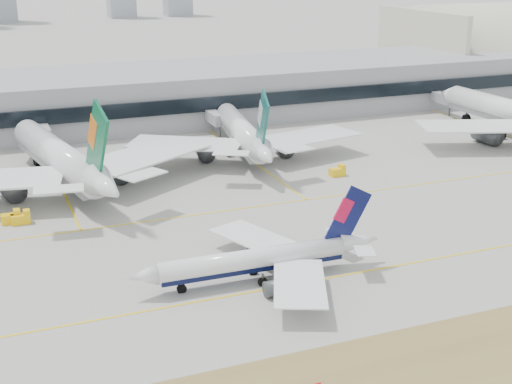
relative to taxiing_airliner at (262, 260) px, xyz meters
name	(u,v)px	position (x,y,z in m)	size (l,w,h in m)	color
ground	(317,265)	(10.32, 1.43, -3.36)	(3000.00, 3000.00, 0.00)	gray
taxiing_airliner	(262,260)	(0.00, 0.00, 0.00)	(41.43, 36.05, 13.93)	white
widebody_eva	(62,160)	(-22.78, 57.94, 3.02)	(66.31, 65.70, 24.01)	white
widebody_cathay	(244,135)	(22.48, 67.05, 2.26)	(58.57, 57.92, 21.14)	white
terminal	(148,95)	(10.32, 116.27, 4.14)	(280.00, 43.10, 15.00)	gray
hangar	(510,77)	(164.89, 136.43, -3.22)	(91.00, 60.00, 60.00)	beige
gse_extra	(21,218)	(-33.04, 39.14, -2.31)	(3.55, 2.00, 2.60)	yellow
gse_c	(338,171)	(36.72, 43.82, -2.31)	(3.55, 2.00, 2.60)	yellow
gse_b	(12,218)	(-34.74, 40.13, -2.31)	(3.55, 2.00, 2.60)	yellow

